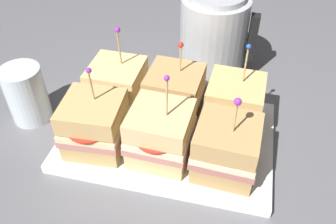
# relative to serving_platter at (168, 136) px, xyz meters

# --- Properties ---
(ground_plane) EXTENTS (6.00, 6.00, 0.00)m
(ground_plane) POSITION_rel_serving_platter_xyz_m (0.00, 0.00, -0.01)
(ground_plane) COLOR slate
(serving_platter) EXTENTS (0.39, 0.26, 0.02)m
(serving_platter) POSITION_rel_serving_platter_xyz_m (0.00, 0.00, 0.00)
(serving_platter) COLOR white
(serving_platter) RESTS_ON ground_plane
(sandwich_front_left) EXTENTS (0.11, 0.11, 0.16)m
(sandwich_front_left) POSITION_rel_serving_platter_xyz_m (-0.12, -0.06, 0.06)
(sandwich_front_left) COLOR tan
(sandwich_front_left) RESTS_ON serving_platter
(sandwich_front_center) EXTENTS (0.11, 0.11, 0.18)m
(sandwich_front_center) POSITION_rel_serving_platter_xyz_m (0.00, -0.06, 0.06)
(sandwich_front_center) COLOR #DBB77A
(sandwich_front_center) RESTS_ON serving_platter
(sandwich_front_right) EXTENTS (0.11, 0.11, 0.16)m
(sandwich_front_right) POSITION_rel_serving_platter_xyz_m (0.11, -0.06, 0.06)
(sandwich_front_right) COLOR tan
(sandwich_front_right) RESTS_ON serving_platter
(sandwich_back_left) EXTENTS (0.11, 0.11, 0.18)m
(sandwich_back_left) POSITION_rel_serving_platter_xyz_m (-0.12, 0.06, 0.06)
(sandwich_back_left) COLOR #DBB77A
(sandwich_back_left) RESTS_ON serving_platter
(sandwich_back_center) EXTENTS (0.11, 0.11, 0.16)m
(sandwich_back_center) POSITION_rel_serving_platter_xyz_m (-0.00, 0.06, 0.06)
(sandwich_back_center) COLOR tan
(sandwich_back_center) RESTS_ON serving_platter
(sandwich_back_right) EXTENTS (0.11, 0.11, 0.17)m
(sandwich_back_right) POSITION_rel_serving_platter_xyz_m (0.11, 0.06, 0.06)
(sandwich_back_right) COLOR tan
(sandwich_back_right) RESTS_ON serving_platter
(kettle_steel) EXTENTS (0.17, 0.15, 0.21)m
(kettle_steel) POSITION_rel_serving_platter_xyz_m (0.05, 0.25, 0.09)
(kettle_steel) COLOR #B7BABF
(kettle_steel) RESTS_ON ground_plane
(drinking_glass) EXTENTS (0.08, 0.08, 0.12)m
(drinking_glass) POSITION_rel_serving_platter_xyz_m (-0.29, 0.00, 0.05)
(drinking_glass) COLOR silver
(drinking_glass) RESTS_ON ground_plane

